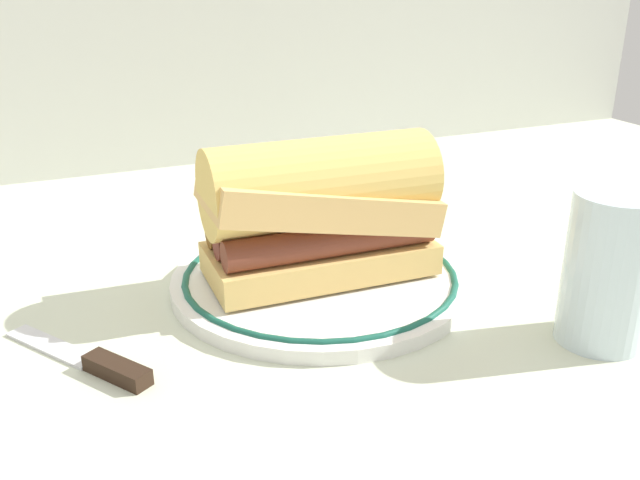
{
  "coord_description": "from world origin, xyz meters",
  "views": [
    {
      "loc": [
        -0.24,
        -0.53,
        0.27
      ],
      "look_at": [
        -0.02,
        -0.02,
        0.04
      ],
      "focal_mm": 38.92,
      "sensor_mm": 36.0,
      "label": 1
    }
  ],
  "objects_px": {
    "sausage_sandwich": "(320,208)",
    "butter_knife": "(88,359)",
    "drinking_glass": "(607,279)",
    "plate": "(320,279)",
    "salt_shaker": "(358,179)"
  },
  "relations": [
    {
      "from": "sausage_sandwich",
      "to": "butter_knife",
      "type": "relative_size",
      "value": 1.54
    },
    {
      "from": "sausage_sandwich",
      "to": "drinking_glass",
      "type": "height_order",
      "value": "sausage_sandwich"
    },
    {
      "from": "plate",
      "to": "drinking_glass",
      "type": "relative_size",
      "value": 2.23
    },
    {
      "from": "sausage_sandwich",
      "to": "drinking_glass",
      "type": "relative_size",
      "value": 1.69
    },
    {
      "from": "sausage_sandwich",
      "to": "salt_shaker",
      "type": "relative_size",
      "value": 2.77
    },
    {
      "from": "sausage_sandwich",
      "to": "salt_shaker",
      "type": "distance_m",
      "value": 0.22
    },
    {
      "from": "salt_shaker",
      "to": "butter_knife",
      "type": "bearing_deg",
      "value": -145.3
    },
    {
      "from": "sausage_sandwich",
      "to": "drinking_glass",
      "type": "distance_m",
      "value": 0.23
    },
    {
      "from": "salt_shaker",
      "to": "sausage_sandwich",
      "type": "bearing_deg",
      "value": -125.12
    },
    {
      "from": "sausage_sandwich",
      "to": "butter_knife",
      "type": "distance_m",
      "value": 0.22
    },
    {
      "from": "salt_shaker",
      "to": "butter_knife",
      "type": "distance_m",
      "value": 0.4
    },
    {
      "from": "sausage_sandwich",
      "to": "drinking_glass",
      "type": "xyz_separation_m",
      "value": [
        0.16,
        -0.17,
        -0.02
      ]
    },
    {
      "from": "plate",
      "to": "drinking_glass",
      "type": "xyz_separation_m",
      "value": [
        0.16,
        -0.17,
        0.04
      ]
    },
    {
      "from": "sausage_sandwich",
      "to": "butter_knife",
      "type": "bearing_deg",
      "value": -164.41
    },
    {
      "from": "salt_shaker",
      "to": "butter_knife",
      "type": "xyz_separation_m",
      "value": [
        -0.33,
        -0.23,
        -0.03
      ]
    }
  ]
}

